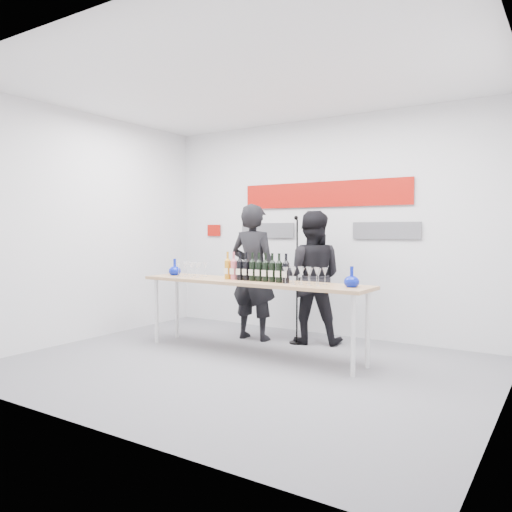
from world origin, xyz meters
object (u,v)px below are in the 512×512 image
at_px(presenter_right, 311,277).
at_px(mic_stand, 297,305).
at_px(presenter_left, 253,272).
at_px(tasting_table, 251,286).

relative_size(presenter_right, mic_stand, 1.04).
height_order(presenter_right, mic_stand, presenter_right).
bearing_deg(mic_stand, presenter_right, 60.63).
xyz_separation_m(presenter_right, mic_stand, (-0.13, -0.15, -0.35)).
height_order(presenter_left, presenter_right, presenter_left).
xyz_separation_m(tasting_table, presenter_left, (-0.42, 0.69, 0.10)).
bearing_deg(presenter_right, tasting_table, 50.92).
bearing_deg(presenter_right, presenter_left, -2.36).
distance_m(presenter_right, mic_stand, 0.40).
bearing_deg(presenter_left, mic_stand, -174.17).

